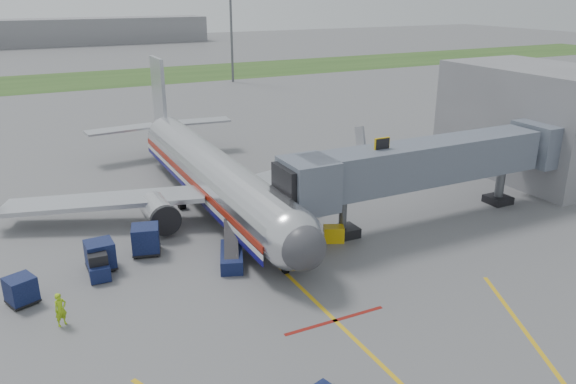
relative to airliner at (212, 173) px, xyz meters
name	(u,v)px	position (x,y,z in m)	size (l,w,h in m)	color
ground	(300,287)	(0.00, -15.25, -2.65)	(400.00, 400.00, 0.00)	#565659
grass_strip	(85,80)	(0.00, 74.75, -2.64)	(300.00, 25.00, 0.01)	#2D4C1E
apron_markings	(372,356)	(0.00, -22.65, -2.64)	(21.52, 50.00, 0.01)	gold
airliner	(212,173)	(0.00, 0.00, 0.00)	(32.10, 35.67, 10.25)	silver
jet_bridge	(424,164)	(12.86, -10.25, 1.82)	(25.30, 4.00, 6.90)	slate
terminal	(534,121)	(30.00, -5.25, 2.35)	(10.00, 16.00, 10.00)	slate
light_mast_right	(231,23)	(25.00, 59.75, 8.13)	(2.00, 0.44, 20.40)	#595B60
distant_terminal	(11,33)	(-10.00, 154.75, 1.35)	(120.00, 14.00, 8.00)	slate
baggage_tug	(98,265)	(-10.38, -8.52, -1.93)	(1.30, 2.35, 1.61)	#0B1133
baggage_cart_a	(146,240)	(-7.03, -6.67, -1.66)	(2.19, 2.19, 1.93)	#0B1133
baggage_cart_b	(100,255)	(-10.11, -7.64, -1.70)	(1.78, 1.78, 1.86)	#0B1133
baggage_cart_c	(21,290)	(-14.73, -9.90, -1.83)	(1.93, 1.93, 1.60)	#0B1133
belt_loader	(232,256)	(-2.49, -10.54, -2.13)	(2.58, 4.41, 2.09)	#0B1133
ground_power_cart	(334,234)	(5.06, -10.63, -2.09)	(1.66, 1.44, 1.12)	gold
ramp_worker	(61,310)	(-12.98, -13.21, -1.72)	(0.67, 0.44, 1.85)	#95C517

